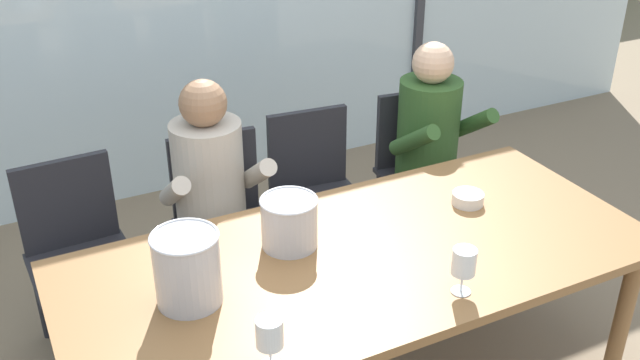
{
  "coord_description": "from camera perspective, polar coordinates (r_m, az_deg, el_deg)",
  "views": [
    {
      "loc": [
        -1.16,
        -1.96,
        2.25
      ],
      "look_at": [
        0.0,
        0.35,
        0.88
      ],
      "focal_mm": 40.6,
      "sensor_mm": 36.0,
      "label": 1
    }
  ],
  "objects": [
    {
      "name": "ground",
      "position": [
        3.9,
        -4.33,
        -7.47
      ],
      "size": [
        14.0,
        14.0,
        0.0
      ],
      "primitive_type": "plane",
      "color": "#847056"
    },
    {
      "name": "dining_table",
      "position": [
        2.78,
        3.27,
        -7.01
      ],
      "size": [
        2.25,
        1.01,
        0.73
      ],
      "color": "olive",
      "rests_on": "ground"
    },
    {
      "name": "chair_near_curtain",
      "position": [
        3.37,
        -18.61,
        -4.81
      ],
      "size": [
        0.46,
        0.46,
        0.88
      ],
      "rotation": [
        0.0,
        0.0,
        0.05
      ],
      "color": "#232328",
      "rests_on": "ground"
    },
    {
      "name": "chair_left_of_center",
      "position": [
        3.46,
        -7.76,
        -2.56
      ],
      "size": [
        0.48,
        0.48,
        0.88
      ],
      "rotation": [
        0.0,
        0.0,
        -0.1
      ],
      "color": "#232328",
      "rests_on": "ground"
    },
    {
      "name": "chair_center",
      "position": [
        3.67,
        -0.39,
        -0.38
      ],
      "size": [
        0.48,
        0.48,
        0.88
      ],
      "rotation": [
        0.0,
        0.0,
        -0.08
      ],
      "color": "#232328",
      "rests_on": "ground"
    },
    {
      "name": "chair_right_of_center",
      "position": [
        3.94,
        7.87,
        1.42
      ],
      "size": [
        0.49,
        0.49,
        0.88
      ],
      "rotation": [
        0.0,
        0.0,
        -0.12
      ],
      "color": "#232328",
      "rests_on": "ground"
    },
    {
      "name": "person_beige_jumper",
      "position": [
        3.27,
        -8.27,
        -1.1
      ],
      "size": [
        0.47,
        0.61,
        1.2
      ],
      "rotation": [
        0.0,
        0.0,
        -0.02
      ],
      "color": "#B7AD9E",
      "rests_on": "ground"
    },
    {
      "name": "person_olive_shirt",
      "position": [
        3.76,
        9.2,
        2.88
      ],
      "size": [
        0.49,
        0.63,
        1.2
      ],
      "rotation": [
        0.0,
        0.0,
        0.09
      ],
      "color": "#2D5123",
      "rests_on": "ground"
    },
    {
      "name": "ice_bucket_primary",
      "position": [
        2.74,
        -2.44,
        -3.29
      ],
      "size": [
        0.22,
        0.22,
        0.2
      ],
      "color": "#B7B7BC",
      "rests_on": "dining_table"
    },
    {
      "name": "ice_bucket_secondary",
      "position": [
        2.47,
        -10.42,
        -6.81
      ],
      "size": [
        0.23,
        0.23,
        0.26
      ],
      "color": "#B7B7BC",
      "rests_on": "dining_table"
    },
    {
      "name": "tasting_bowl",
      "position": [
        3.11,
        11.57,
        -1.43
      ],
      "size": [
        0.13,
        0.13,
        0.05
      ],
      "primitive_type": "cylinder",
      "color": "silver",
      "rests_on": "dining_table"
    },
    {
      "name": "wine_glass_by_left_taster",
      "position": [
        2.52,
        11.27,
        -6.48
      ],
      "size": [
        0.08,
        0.08,
        0.17
      ],
      "color": "silver",
      "rests_on": "dining_table"
    },
    {
      "name": "wine_glass_near_bucket",
      "position": [
        2.19,
        -4.0,
        -12.08
      ],
      "size": [
        0.08,
        0.08,
        0.17
      ],
      "color": "silver",
      "rests_on": "dining_table"
    }
  ]
}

